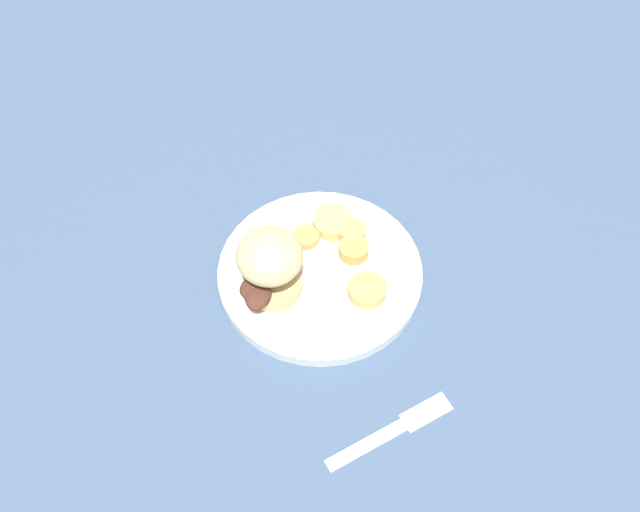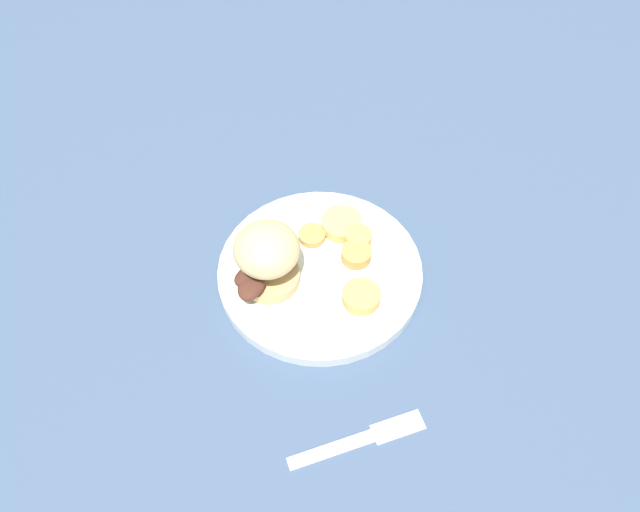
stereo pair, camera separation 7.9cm
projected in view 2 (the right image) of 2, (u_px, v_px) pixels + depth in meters
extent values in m
plane|color=#3D5170|center=(320.00, 275.00, 0.83)|extent=(4.00, 4.00, 0.00)
cylinder|color=silver|center=(320.00, 272.00, 0.82)|extent=(0.27, 0.27, 0.02)
torus|color=silver|center=(320.00, 269.00, 0.81)|extent=(0.27, 0.27, 0.01)
cylinder|color=tan|center=(270.00, 276.00, 0.79)|extent=(0.08, 0.08, 0.01)
ellipsoid|color=brown|center=(260.00, 258.00, 0.79)|extent=(0.06, 0.05, 0.02)
ellipsoid|color=#4C281E|center=(252.00, 284.00, 0.77)|extent=(0.04, 0.06, 0.02)
ellipsoid|color=#563323|center=(289.00, 258.00, 0.79)|extent=(0.02, 0.04, 0.02)
ellipsoid|color=#4C281E|center=(252.00, 275.00, 0.77)|extent=(0.06, 0.05, 0.02)
ellipsoid|color=#E5C17F|center=(267.00, 249.00, 0.75)|extent=(0.08, 0.08, 0.06)
cylinder|color=#DBB766|center=(342.00, 224.00, 0.85)|extent=(0.06, 0.06, 0.01)
cylinder|color=tan|center=(356.00, 254.00, 0.81)|extent=(0.04, 0.04, 0.02)
cylinder|color=tan|center=(358.00, 237.00, 0.83)|extent=(0.04, 0.04, 0.02)
cylinder|color=tan|center=(361.00, 296.00, 0.78)|extent=(0.05, 0.05, 0.01)
cylinder|color=tan|center=(312.00, 235.00, 0.84)|extent=(0.04, 0.04, 0.01)
cube|color=silver|center=(331.00, 450.00, 0.69)|extent=(0.10, 0.06, 0.00)
cube|color=silver|center=(398.00, 427.00, 0.70)|extent=(0.06, 0.05, 0.00)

